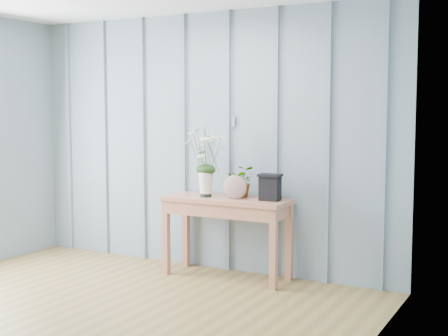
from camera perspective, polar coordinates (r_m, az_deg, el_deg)
The scene contains 6 objects.
room_shell at distance 5.02m, azimuth -9.37°, elevation 10.13°, with size 4.00×4.50×2.50m.
sideboard at distance 5.80m, azimuth 0.23°, elevation -3.84°, with size 1.20×0.45×0.75m.
daisy_vase at distance 5.79m, azimuth -1.68°, elevation 1.41°, with size 0.47×0.36×0.66m.
spider_plant at distance 5.79m, azimuth 1.68°, elevation -1.22°, with size 0.27×0.23×0.30m, color #173612.
felt_disc_vessel at distance 5.67m, azimuth 1.01°, elevation -1.77°, with size 0.22×0.06×0.22m, color brown.
carved_box at distance 5.59m, azimuth 4.23°, elevation -1.74°, with size 0.21×0.17×0.24m.
Camera 1 is at (3.04, -3.06, 1.57)m, focal length 50.00 mm.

